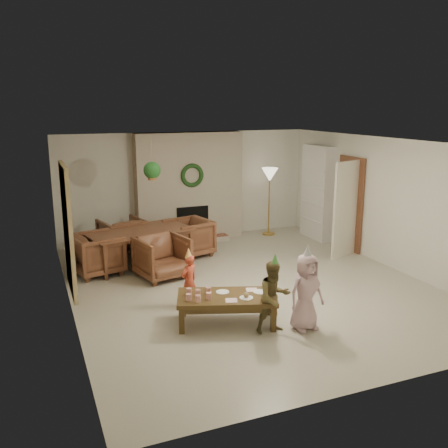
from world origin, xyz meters
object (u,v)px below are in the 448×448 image
dining_table (141,248)px  dining_chair_near (162,257)px  child_pink (306,292)px  dining_chair_far (122,237)px  child_red (189,281)px  dining_chair_left (98,254)px  coffee_table_top (227,298)px  child_plaid (274,297)px  dining_chair_right (189,238)px

dining_table → dining_chair_near: size_ratio=2.34×
dining_table → child_pink: bearing=-80.9°
dining_chair_far → child_red: (0.45, -3.20, 0.04)m
dining_table → dining_chair_near: bearing=-90.0°
dining_chair_left → child_pink: child_pink is taller
child_pink → coffee_table_top: bearing=143.3°
dining_chair_far → child_red: child_red is taller
coffee_table_top → child_pink: size_ratio=1.28×
dining_chair_far → child_red: size_ratio=1.00×
dining_chair_near → dining_chair_left: bearing=135.0°
coffee_table_top → child_plaid: size_ratio=1.37×
child_plaid → dining_chair_near: bearing=104.7°
dining_chair_far → child_red: 3.23m
child_pink → dining_chair_near: bearing=108.9°
child_plaid → child_pink: bearing=-13.4°
dining_chair_far → child_plaid: child_plaid is taller
dining_chair_near → child_red: (0.04, -1.48, 0.04)m
dining_table → dining_chair_left: bearing=-180.0°
dining_chair_near → child_pink: size_ratio=0.78×
dining_table → dining_chair_left: size_ratio=2.34×
dining_table → dining_chair_near: 0.89m
coffee_table_top → dining_table: bearing=119.4°
dining_chair_right → child_red: size_ratio=1.00×
dining_table → child_pink: 4.00m
dining_chair_right → child_plaid: 3.87m
dining_chair_left → child_pink: 4.23m
child_plaid → child_red: bearing=120.4°
dining_table → child_red: 2.35m
dining_chair_near → coffee_table_top: bearing=-94.5°
dining_chair_right → child_plaid: bearing=-13.5°
dining_chair_near → coffee_table_top: 2.29m
dining_chair_left → coffee_table_top: bearing=-167.4°
dining_chair_near → dining_chair_right: (0.87, 1.12, 0.00)m
dining_table → dining_chair_far: size_ratio=2.34×
dining_table → child_pink: size_ratio=1.82×
dining_table → child_plaid: child_plaid is taller
child_red → child_pink: size_ratio=0.77×
dining_table → child_plaid: 3.77m
dining_chair_far → dining_chair_right: 1.42m
child_red → coffee_table_top: bearing=84.1°
dining_table → coffee_table_top: size_ratio=1.42×
dining_table → child_plaid: size_ratio=1.95×
coffee_table_top → child_pink: (0.97, -0.57, 0.15)m
child_plaid → child_pink: size_ratio=0.93×
dining_table → dining_chair_near: dining_chair_near is taller
child_pink → dining_table: bearing=106.4°
dining_chair_right → coffee_table_top: dining_chair_right is taller
dining_chair_left → child_plaid: child_plaid is taller
dining_chair_near → dining_chair_right: 1.42m
dining_chair_left → coffee_table_top: (1.42, -2.91, 0.01)m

